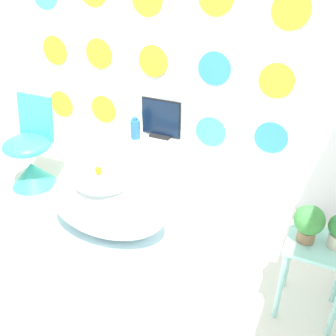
{
  "coord_description": "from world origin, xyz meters",
  "views": [
    {
      "loc": [
        1.54,
        -1.08,
        2.05
      ],
      "look_at": [
        0.62,
        0.93,
        0.76
      ],
      "focal_mm": 42.0,
      "sensor_mm": 36.0,
      "label": 1
    }
  ],
  "objects_px": {
    "bathtub": "(107,203)",
    "vase": "(136,129)",
    "chair": "(31,159)",
    "tv": "(161,120)",
    "potted_plant_left": "(309,222)"
  },
  "relations": [
    {
      "from": "tv",
      "to": "vase",
      "type": "xyz_separation_m",
      "value": [
        -0.18,
        -0.13,
        -0.06
      ]
    },
    {
      "from": "bathtub",
      "to": "chair",
      "type": "relative_size",
      "value": 1.19
    },
    {
      "from": "bathtub",
      "to": "vase",
      "type": "bearing_deg",
      "value": 94.78
    },
    {
      "from": "chair",
      "to": "potted_plant_left",
      "type": "height_order",
      "value": "chair"
    },
    {
      "from": "bathtub",
      "to": "potted_plant_left",
      "type": "height_order",
      "value": "potted_plant_left"
    },
    {
      "from": "chair",
      "to": "bathtub",
      "type": "bearing_deg",
      "value": -15.79
    },
    {
      "from": "chair",
      "to": "tv",
      "type": "distance_m",
      "value": 1.31
    },
    {
      "from": "bathtub",
      "to": "vase",
      "type": "relative_size",
      "value": 5.11
    },
    {
      "from": "bathtub",
      "to": "tv",
      "type": "height_order",
      "value": "tv"
    },
    {
      "from": "chair",
      "to": "vase",
      "type": "bearing_deg",
      "value": 16.51
    },
    {
      "from": "bathtub",
      "to": "tv",
      "type": "xyz_separation_m",
      "value": [
        0.13,
        0.71,
        0.45
      ]
    },
    {
      "from": "bathtub",
      "to": "potted_plant_left",
      "type": "relative_size",
      "value": 4.28
    },
    {
      "from": "bathtub",
      "to": "chair",
      "type": "height_order",
      "value": "chair"
    },
    {
      "from": "tv",
      "to": "vase",
      "type": "relative_size",
      "value": 1.84
    },
    {
      "from": "chair",
      "to": "tv",
      "type": "xyz_separation_m",
      "value": [
        1.16,
        0.42,
        0.44
      ]
    }
  ]
}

